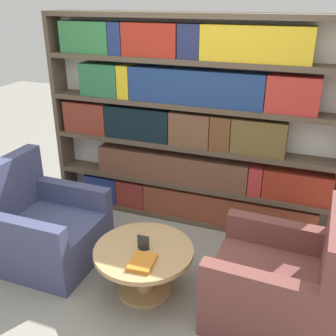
# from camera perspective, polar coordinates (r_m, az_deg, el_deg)

# --- Properties ---
(ground_plane) EXTENTS (14.00, 14.00, 0.00)m
(ground_plane) POSITION_cam_1_polar(r_m,az_deg,el_deg) (3.48, -4.36, -17.89)
(ground_plane) COLOR gray
(bookshelf) EXTENTS (3.11, 0.30, 2.17)m
(bookshelf) POSITION_cam_1_polar(r_m,az_deg,el_deg) (4.07, 3.05, 5.98)
(bookshelf) COLOR silver
(bookshelf) RESTS_ON ground_plane
(armchair_left) EXTENTS (0.91, 0.85, 0.96)m
(armchair_left) POSITION_cam_1_polar(r_m,az_deg,el_deg) (3.89, -17.67, -8.45)
(armchair_left) COLOR #42476B
(armchair_left) RESTS_ON ground_plane
(armchair_right) EXTENTS (0.95, 0.89, 0.96)m
(armchair_right) POSITION_cam_1_polar(r_m,az_deg,el_deg) (3.21, 15.83, -15.88)
(armchair_right) COLOR brown
(armchair_right) RESTS_ON ground_plane
(coffee_table) EXTENTS (0.82, 0.82, 0.43)m
(coffee_table) POSITION_cam_1_polar(r_m,az_deg,el_deg) (3.33, -3.51, -13.33)
(coffee_table) COLOR tan
(coffee_table) RESTS_ON ground_plane
(table_sign) EXTENTS (0.10, 0.06, 0.13)m
(table_sign) POSITION_cam_1_polar(r_m,az_deg,el_deg) (3.23, -3.59, -10.89)
(table_sign) COLOR black
(table_sign) RESTS_ON coffee_table
(stray_book) EXTENTS (0.20, 0.25, 0.03)m
(stray_book) POSITION_cam_1_polar(r_m,az_deg,el_deg) (3.09, -3.75, -13.49)
(stray_book) COLOR orange
(stray_book) RESTS_ON coffee_table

